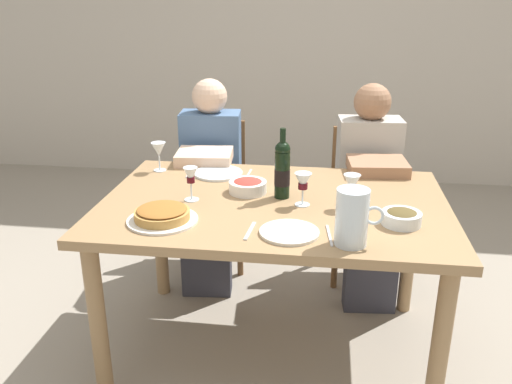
{
  "coord_description": "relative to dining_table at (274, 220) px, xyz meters",
  "views": [
    {
      "loc": [
        0.21,
        -2.15,
        1.62
      ],
      "look_at": [
        -0.08,
        0.01,
        0.79
      ],
      "focal_mm": 37.46,
      "sensor_mm": 36.0,
      "label": 1
    }
  ],
  "objects": [
    {
      "name": "baked_tart",
      "position": [
        -0.42,
        -0.28,
        0.12
      ],
      "size": [
        0.28,
        0.28,
        0.06
      ],
      "color": "white",
      "rests_on": "dining_table"
    },
    {
      "name": "wine_glass_left_diner",
      "position": [
        -0.36,
        -0.04,
        0.2
      ],
      "size": [
        0.06,
        0.06,
        0.15
      ],
      "color": "silver",
      "rests_on": "dining_table"
    },
    {
      "name": "chair_left",
      "position": [
        -0.46,
        0.91,
        -0.17
      ],
      "size": [
        0.43,
        0.43,
        0.87
      ],
      "rotation": [
        0.0,
        0.0,
        3.23
      ],
      "color": "brown",
      "rests_on": "ground"
    },
    {
      "name": "wine_glass_centre",
      "position": [
        0.33,
        -0.03,
        0.19
      ],
      "size": [
        0.07,
        0.07,
        0.14
      ],
      "color": "silver",
      "rests_on": "dining_table"
    },
    {
      "name": "dinner_plate_right_setting",
      "position": [
        -0.31,
        0.32,
        0.1
      ],
      "size": [
        0.24,
        0.24,
        0.01
      ],
      "primitive_type": "cylinder",
      "color": "silver",
      "rests_on": "dining_table"
    },
    {
      "name": "wine_bottle",
      "position": [
        0.03,
        0.05,
        0.22
      ],
      "size": [
        0.07,
        0.07,
        0.31
      ],
      "color": "black",
      "rests_on": "dining_table"
    },
    {
      "name": "diner_left",
      "position": [
        -0.44,
        0.67,
        -0.05
      ],
      "size": [
        0.36,
        0.53,
        1.16
      ],
      "rotation": [
        0.0,
        0.0,
        3.23
      ],
      "color": "#4C6B93",
      "rests_on": "ground"
    },
    {
      "name": "diner_right",
      "position": [
        0.46,
        0.63,
        -0.05
      ],
      "size": [
        0.36,
        0.53,
        1.16
      ],
      "rotation": [
        0.0,
        0.0,
        3.23
      ],
      "color": "#B7B2A8",
      "rests_on": "ground"
    },
    {
      "name": "chair_right",
      "position": [
        0.44,
        0.87,
        -0.17
      ],
      "size": [
        0.43,
        0.43,
        0.87
      ],
      "rotation": [
        0.0,
        0.0,
        3.23
      ],
      "color": "brown",
      "rests_on": "ground"
    },
    {
      "name": "water_pitcher",
      "position": [
        0.32,
        -0.38,
        0.19
      ],
      "size": [
        0.17,
        0.12,
        0.21
      ],
      "color": "silver",
      "rests_on": "dining_table"
    },
    {
      "name": "dinner_plate_left_setting",
      "position": [
        0.09,
        -0.33,
        0.1
      ],
      "size": [
        0.23,
        0.23,
        0.01
      ],
      "primitive_type": "cylinder",
      "color": "silver",
      "rests_on": "dining_table"
    },
    {
      "name": "back_wall",
      "position": [
        0.0,
        2.6,
        0.73
      ],
      "size": [
        8.0,
        0.1,
        2.8
      ],
      "primitive_type": "cube",
      "color": "beige",
      "rests_on": "ground"
    },
    {
      "name": "olive_bowl",
      "position": [
        0.52,
        -0.18,
        0.12
      ],
      "size": [
        0.15,
        0.15,
        0.06
      ],
      "color": "silver",
      "rests_on": "dining_table"
    },
    {
      "name": "wine_glass_right_diner",
      "position": [
        -0.62,
        0.34,
        0.2
      ],
      "size": [
        0.07,
        0.07,
        0.15
      ],
      "color": "silver",
      "rests_on": "dining_table"
    },
    {
      "name": "wine_glass_spare",
      "position": [
        0.12,
        -0.03,
        0.19
      ],
      "size": [
        0.07,
        0.07,
        0.14
      ],
      "color": "silver",
      "rests_on": "dining_table"
    },
    {
      "name": "ground_plane",
      "position": [
        0.0,
        0.0,
        -0.67
      ],
      "size": [
        8.0,
        8.0,
        0.0
      ],
      "primitive_type": "plane",
      "color": "gray"
    },
    {
      "name": "fork_left_setting",
      "position": [
        -0.06,
        -0.33,
        0.09
      ],
      "size": [
        0.03,
        0.16,
        0.0
      ],
      "primitive_type": "cube",
      "rotation": [
        0.0,
        0.0,
        1.49
      ],
      "color": "silver",
      "rests_on": "dining_table"
    },
    {
      "name": "knife_right_setting",
      "position": [
        -0.16,
        0.32,
        0.09
      ],
      "size": [
        0.02,
        0.18,
        0.0
      ],
      "primitive_type": "cube",
      "rotation": [
        0.0,
        0.0,
        1.53
      ],
      "color": "silver",
      "rests_on": "dining_table"
    },
    {
      "name": "knife_left_setting",
      "position": [
        0.24,
        -0.33,
        0.09
      ],
      "size": [
        0.03,
        0.18,
        0.0
      ],
      "primitive_type": "cube",
      "rotation": [
        0.0,
        0.0,
        1.68
      ],
      "color": "silver",
      "rests_on": "dining_table"
    },
    {
      "name": "salad_bowl",
      "position": [
        -0.13,
        0.09,
        0.12
      ],
      "size": [
        0.17,
        0.17,
        0.06
      ],
      "color": "white",
      "rests_on": "dining_table"
    },
    {
      "name": "dining_table",
      "position": [
        0.0,
        0.0,
        0.0
      ],
      "size": [
        1.5,
        1.0,
        0.76
      ],
      "color": "#9E7A51",
      "rests_on": "ground"
    },
    {
      "name": "spoon_right_setting",
      "position": [
        -0.46,
        0.32,
        0.09
      ],
      "size": [
        0.03,
        0.16,
        0.0
      ],
      "primitive_type": "cube",
      "rotation": [
        0.0,
        0.0,
        1.69
      ],
      "color": "silver",
      "rests_on": "dining_table"
    }
  ]
}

